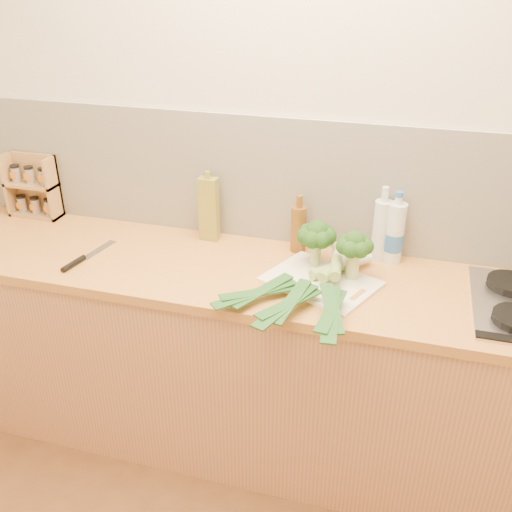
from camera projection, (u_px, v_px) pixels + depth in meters
The scene contains 14 objects.
room_shell at pixel (294, 183), 2.36m from camera, with size 3.50×3.50×3.50m.
counter at pixel (274, 364), 2.45m from camera, with size 3.20×0.62×0.90m.
chopping_board at pixel (321, 281), 2.17m from camera, with size 0.40×0.29×0.01m, color white.
broccoli_left at pixel (317, 235), 2.22m from camera, with size 0.15×0.15×0.19m.
broccoli_right at pixel (354, 246), 2.12m from camera, with size 0.14×0.14×0.19m.
leek_front at pixel (314, 274), 2.16m from camera, with size 0.51×0.55×0.04m.
leek_mid at pixel (319, 280), 2.08m from camera, with size 0.27×0.60×0.04m.
leek_back at pixel (335, 278), 2.06m from camera, with size 0.13×0.66×0.04m.
chefs_knife at pixel (80, 260), 2.32m from camera, with size 0.09×0.31×0.02m.
spice_rack at pixel (34, 189), 2.68m from camera, with size 0.25×0.10×0.30m.
oil_tin at pixel (209, 209), 2.44m from camera, with size 0.08×0.05×0.31m.
glass_bottle at pixel (381, 229), 2.29m from camera, with size 0.07×0.07×0.31m.
amber_bottle at pixel (298, 228), 2.36m from camera, with size 0.06×0.06×0.25m.
water_bottle at pixel (394, 234), 2.27m from camera, with size 0.08×0.08×0.28m.
Camera 1 is at (0.45, -0.69, 2.01)m, focal length 40.00 mm.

